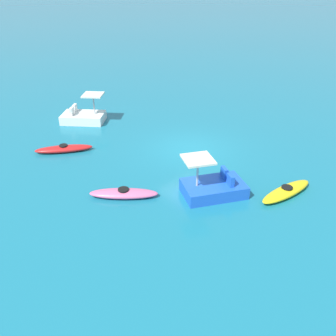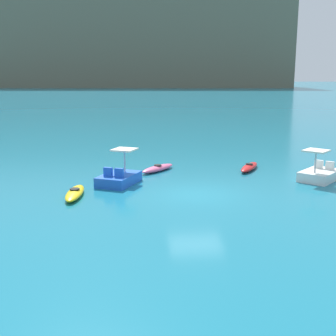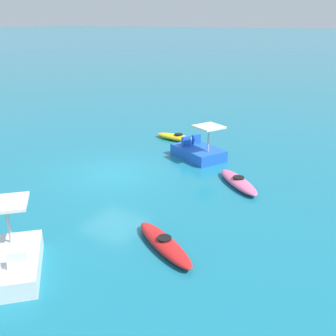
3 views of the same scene
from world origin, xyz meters
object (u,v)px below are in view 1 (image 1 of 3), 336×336
at_px(kayak_red, 64,149).
at_px(pedal_boat_blue, 213,187).
at_px(kayak_pink, 124,193).
at_px(kayak_yellow, 286,191).
at_px(pedal_boat_white, 84,116).

height_order(kayak_red, pedal_boat_blue, pedal_boat_blue).
relative_size(kayak_pink, kayak_red, 0.91).
bearing_deg(kayak_pink, kayak_red, -1.28).
bearing_deg(kayak_yellow, pedal_boat_blue, 48.09).
height_order(pedal_boat_blue, pedal_boat_white, same).
height_order(kayak_pink, kayak_red, same).
xyz_separation_m(kayak_yellow, kayak_red, (9.34, 4.84, -0.00)).
relative_size(kayak_pink, pedal_boat_white, 0.89).
xyz_separation_m(kayak_pink, pedal_boat_blue, (-2.13, -2.80, 0.17)).
distance_m(kayak_pink, kayak_red, 5.28).
bearing_deg(pedal_boat_blue, kayak_red, 19.92).
bearing_deg(pedal_boat_blue, kayak_yellow, -131.91).
distance_m(kayak_yellow, pedal_boat_blue, 2.90).
relative_size(kayak_yellow, pedal_boat_white, 1.01).
xyz_separation_m(kayak_pink, kayak_red, (5.28, -0.12, -0.00)).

